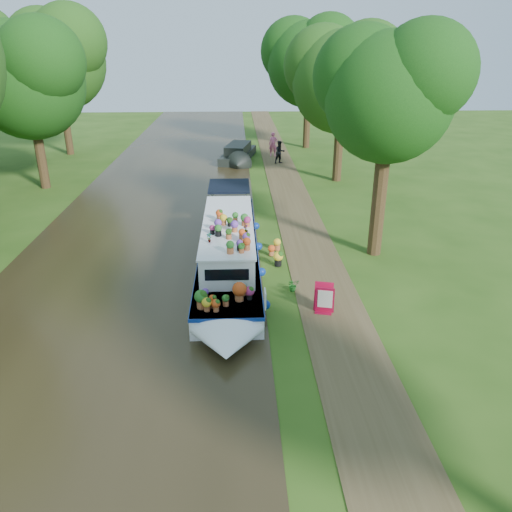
# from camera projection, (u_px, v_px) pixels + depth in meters

# --- Properties ---
(ground) EXTENTS (100.00, 100.00, 0.00)m
(ground) POSITION_uv_depth(u_px,v_px,m) (291.00, 287.00, 18.00)
(ground) COLOR #294C13
(ground) RESTS_ON ground
(canal_water) EXTENTS (10.00, 100.00, 0.02)m
(canal_water) POSITION_uv_depth(u_px,v_px,m) (123.00, 290.00, 17.78)
(canal_water) COLOR black
(canal_water) RESTS_ON ground
(towpath) EXTENTS (2.20, 100.00, 0.03)m
(towpath) POSITION_uv_depth(u_px,v_px,m) (324.00, 286.00, 18.04)
(towpath) COLOR #4D3E23
(towpath) RESTS_ON ground
(plant_boat) EXTENTS (2.29, 13.52, 2.22)m
(plant_boat) POSITION_uv_depth(u_px,v_px,m) (228.00, 248.00, 19.15)
(plant_boat) COLOR white
(plant_boat) RESTS_ON canal_water
(tree_near_overhang) EXTENTS (5.52, 5.28, 8.99)m
(tree_near_overhang) POSITION_uv_depth(u_px,v_px,m) (389.00, 88.00, 18.36)
(tree_near_overhang) COLOR #322210
(tree_near_overhang) RESTS_ON ground
(tree_near_mid) EXTENTS (6.90, 6.60, 9.40)m
(tree_near_mid) POSITION_uv_depth(u_px,v_px,m) (343.00, 74.00, 29.48)
(tree_near_mid) COLOR #322210
(tree_near_mid) RESTS_ON ground
(tree_near_far) EXTENTS (7.59, 7.26, 10.30)m
(tree_near_far) POSITION_uv_depth(u_px,v_px,m) (309.00, 58.00, 39.33)
(tree_near_far) COLOR #322210
(tree_near_far) RESTS_ON ground
(tree_far_c) EXTENTS (7.13, 6.82, 9.59)m
(tree_far_c) POSITION_uv_depth(u_px,v_px,m) (27.00, 74.00, 27.87)
(tree_far_c) COLOR #322210
(tree_far_c) RESTS_ON ground
(tree_far_d) EXTENTS (8.05, 7.70, 10.85)m
(tree_far_d) POSITION_uv_depth(u_px,v_px,m) (56.00, 53.00, 36.66)
(tree_far_d) COLOR #322210
(tree_far_d) RESTS_ON ground
(second_boat) EXTENTS (2.94, 6.63, 1.23)m
(second_boat) POSITION_uv_depth(u_px,v_px,m) (238.00, 154.00, 37.15)
(second_boat) COLOR black
(second_boat) RESTS_ON canal_water
(sandwich_board) EXTENTS (0.65, 0.61, 0.97)m
(sandwich_board) POSITION_uv_depth(u_px,v_px,m) (324.00, 300.00, 16.13)
(sandwich_board) COLOR #A60B2F
(sandwich_board) RESTS_ON towpath
(pedestrian_pink) EXTENTS (0.71, 0.52, 1.80)m
(pedestrian_pink) POSITION_uv_depth(u_px,v_px,m) (273.00, 144.00, 38.36)
(pedestrian_pink) COLOR #EE62BB
(pedestrian_pink) RESTS_ON towpath
(pedestrian_dark) EXTENTS (0.96, 0.87, 1.61)m
(pedestrian_dark) POSITION_uv_depth(u_px,v_px,m) (280.00, 152.00, 36.02)
(pedestrian_dark) COLOR black
(pedestrian_dark) RESTS_ON towpath
(verge_plant) EXTENTS (0.49, 0.46, 0.45)m
(verge_plant) POSITION_uv_depth(u_px,v_px,m) (293.00, 285.00, 17.66)
(verge_plant) COLOR #226D20
(verge_plant) RESTS_ON ground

